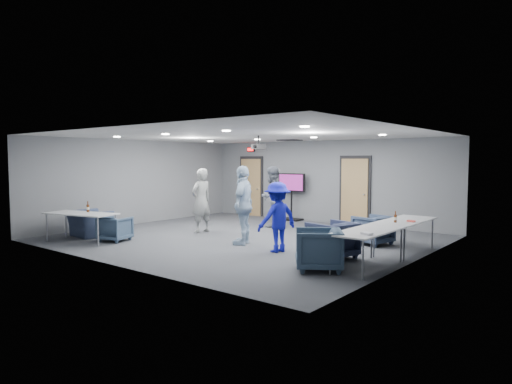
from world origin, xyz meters
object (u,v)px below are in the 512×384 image
Objects in this scene: chair_right_a at (373,230)px; tv_stand at (291,194)px; person_c at (243,205)px; chair_right_c at (318,249)px; person_b at (272,197)px; table_front_left at (81,215)px; table_right_a at (405,222)px; bottle_right at (395,218)px; projector at (258,147)px; bottle_front at (88,208)px; person_d at (277,217)px; chair_front_b at (89,223)px; person_a at (201,201)px; chair_right_b at (332,240)px; table_right_b at (368,232)px; chair_front_a at (115,229)px.

chair_right_a is 0.49× the size of tv_stand.
person_c is 3.09m from chair_right_c.
chair_right_c is (3.99, -3.90, -0.54)m from person_b.
table_right_a is at bearing 14.85° from table_front_left.
projector reaches higher than bottle_right.
bottle_right is at bearing 23.58° from bottle_front.
person_b is at bearing -125.85° from person_d.
table_front_left is (-6.86, -3.78, -0.00)m from table_right_a.
bottle_right is at bearing 133.17° from person_d.
tv_stand is (1.80, 6.75, 0.22)m from table_front_left.
bottle_front reaches higher than chair_front_b.
person_a is 7.41× the size of bottle_right.
chair_right_c is (2.81, -1.15, -0.57)m from person_c.
person_b reaches higher than person_a.
table_right_a is at bearing 142.79° from person_d.
table_front_left is 0.28m from bottle_front.
person_c reaches higher than person_a.
person_a reaches higher than chair_right_b.
table_right_b is at bearing 13.43° from bottle_front.
tv_stand is at bearing -106.83° from chair_right_a.
chair_front_b is at bearing 146.69° from bottle_front.
person_b is 5.63m from table_right_b.
bottle_right reaches higher than table_front_left.
table_front_left reaches higher than chair_front_a.
chair_front_b is 0.55× the size of table_right_a.
person_a is at bearing -144.61° from chair_right_c.
bottle_front is (-0.62, -0.37, 0.52)m from chair_front_a.
bottle_front is at bearing -20.51° from person_a.
person_b is 0.97× the size of person_c.
person_a reaches higher than table_right_a.
person_b reaches higher than chair_right_b.
table_right_a is 1.02× the size of table_right_b.
chair_front_a is (-0.70, -2.37, -0.60)m from person_a.
bottle_right is (6.28, 2.64, 0.51)m from chair_front_a.
bottle_front is at bearing -116.03° from chair_right_c.
tv_stand is (-5.05, 3.51, 0.09)m from bottle_right.
table_right_a is 4.07m from projector.
person_c is 4.12m from table_front_left.
person_d is (2.38, -2.99, -0.15)m from person_b.
table_right_b is (0.97, -2.38, 0.33)m from chair_right_a.
table_front_left is (-6.21, -1.16, 0.30)m from chair_right_c.
chair_front_a is at bearing -101.37° from tv_stand.
chair_right_b is at bearing 3.23° from projector.
table_right_b is (3.46, -0.43, -0.27)m from person_c.
chair_right_c reaches higher than table_right_b.
projector is at bearing 71.11° from table_right_b.
chair_front_b reaches higher than chair_front_a.
table_right_a is at bearing 162.10° from chair_right_b.
person_b is 3.81m from chair_right_a.
person_a is 5.70m from table_right_b.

